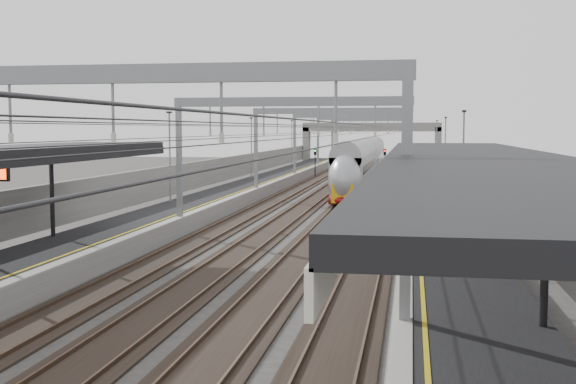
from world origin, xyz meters
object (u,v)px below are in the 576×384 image
at_px(bench, 441,237).
at_px(signal_green, 315,158).
at_px(train, 362,168).
at_px(overbridge, 371,133).

distance_m(bench, signal_green, 59.02).
bearing_deg(train, signal_green, 115.27).
bearing_deg(bench, signal_green, 102.56).
relative_size(overbridge, train, 0.48).
relative_size(overbridge, bench, 12.94).
bearing_deg(bench, overbridge, 95.03).
bearing_deg(signal_green, overbridge, 79.89).
xyz_separation_m(overbridge, bench, (7.63, -86.76, -3.78)).
xyz_separation_m(bench, signal_green, (-12.83, 57.61, 0.89)).
relative_size(bench, signal_green, 0.49).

